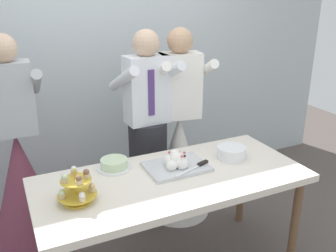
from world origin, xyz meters
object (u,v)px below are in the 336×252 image
(plate_stack, at_px, (231,152))
(person_guest, at_px, (21,174))
(person_bride, at_px, (179,153))
(main_cake_tray, at_px, (176,163))
(round_cake, at_px, (114,164))
(dessert_table, at_px, (172,186))
(person_groom, at_px, (148,141))
(cupcake_stand, at_px, (77,189))

(plate_stack, distance_m, person_guest, 1.63)
(person_bride, bearing_deg, main_cake_tray, -118.51)
(round_cake, distance_m, person_bride, 0.85)
(dessert_table, height_order, person_bride, person_bride)
(dessert_table, xyz_separation_m, person_groom, (0.11, 0.69, 0.05))
(person_groom, height_order, person_bride, same)
(plate_stack, bearing_deg, main_cake_tray, 176.88)
(dessert_table, bearing_deg, person_guest, 135.96)
(cupcake_stand, bearing_deg, round_cake, 44.82)
(round_cake, bearing_deg, main_cake_tray, -25.12)
(cupcake_stand, xyz_separation_m, person_bride, (1.03, 0.73, -0.28))
(plate_stack, bearing_deg, person_groom, 123.80)
(round_cake, xyz_separation_m, person_bride, (0.71, 0.41, -0.22))
(main_cake_tray, bearing_deg, dessert_table, -128.10)
(person_bride, bearing_deg, dessert_table, -120.00)
(person_groom, distance_m, person_guest, 1.03)
(round_cake, distance_m, person_guest, 0.86)
(dessert_table, distance_m, person_groom, 0.69)
(main_cake_tray, distance_m, plate_stack, 0.44)
(round_cake, height_order, person_bride, person_bride)
(round_cake, relative_size, person_groom, 0.14)
(person_groom, xyz_separation_m, person_bride, (0.29, 0.00, -0.16))
(dessert_table, height_order, round_cake, round_cake)
(dessert_table, height_order, cupcake_stand, cupcake_stand)
(round_cake, bearing_deg, person_groom, 44.15)
(cupcake_stand, xyz_separation_m, round_cake, (0.32, 0.32, -0.05))
(round_cake, bearing_deg, cupcake_stand, -135.18)
(main_cake_tray, height_order, plate_stack, main_cake_tray)
(dessert_table, distance_m, plate_stack, 0.53)
(plate_stack, relative_size, person_guest, 0.13)
(dessert_table, height_order, person_groom, person_groom)
(dessert_table, height_order, main_cake_tray, main_cake_tray)
(dessert_table, xyz_separation_m, person_guest, (-0.89, 0.87, -0.12))
(round_cake, bearing_deg, plate_stack, -14.00)
(main_cake_tray, xyz_separation_m, person_bride, (0.32, 0.59, -0.23))
(dessert_table, xyz_separation_m, person_bride, (0.40, 0.69, -0.12))
(dessert_table, height_order, plate_stack, plate_stack)
(plate_stack, xyz_separation_m, person_guest, (-1.41, 0.79, -0.24))
(person_guest, bearing_deg, round_cake, -45.12)
(cupcake_stand, bearing_deg, dessert_table, 3.59)
(main_cake_tray, xyz_separation_m, person_guest, (-0.97, 0.77, -0.23))
(main_cake_tray, relative_size, plate_stack, 1.98)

